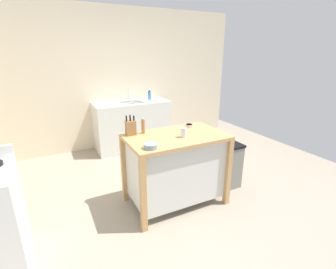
% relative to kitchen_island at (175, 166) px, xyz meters
% --- Properties ---
extents(ground_plane, '(5.96, 5.96, 0.00)m').
position_rel_kitchen_island_xyz_m(ground_plane, '(0.01, -0.08, -0.50)').
color(ground_plane, gray).
rests_on(ground_plane, ground).
extents(wall_back, '(4.96, 0.10, 2.60)m').
position_rel_kitchen_island_xyz_m(wall_back, '(0.01, 2.37, 0.80)').
color(wall_back, beige).
rests_on(wall_back, ground).
extents(kitchen_island, '(1.16, 0.71, 0.89)m').
position_rel_kitchen_island_xyz_m(kitchen_island, '(0.00, 0.00, 0.00)').
color(kitchen_island, tan).
rests_on(kitchen_island, ground).
extents(knife_block, '(0.11, 0.09, 0.24)m').
position_rel_kitchen_island_xyz_m(knife_block, '(-0.46, 0.25, 0.48)').
color(knife_block, olive).
rests_on(knife_block, kitchen_island).
extents(bowl_ceramic_wide, '(0.14, 0.14, 0.05)m').
position_rel_kitchen_island_xyz_m(bowl_ceramic_wide, '(-0.42, -0.23, 0.42)').
color(bowl_ceramic_wide, gray).
rests_on(bowl_ceramic_wide, kitchen_island).
extents(bowl_stoneware_deep, '(0.11, 0.11, 0.04)m').
position_rel_kitchen_island_xyz_m(bowl_stoneware_deep, '(0.31, 0.21, 0.41)').
color(bowl_stoneware_deep, beige).
rests_on(bowl_stoneware_deep, kitchen_island).
extents(drinking_cup, '(0.07, 0.07, 0.11)m').
position_rel_kitchen_island_xyz_m(drinking_cup, '(0.05, -0.10, 0.45)').
color(drinking_cup, silver).
rests_on(drinking_cup, kitchen_island).
extents(pepper_grinder, '(0.04, 0.04, 0.19)m').
position_rel_kitchen_island_xyz_m(pepper_grinder, '(-0.31, 0.24, 0.48)').
color(pepper_grinder, '#9E7042').
rests_on(pepper_grinder, kitchen_island).
extents(trash_bin, '(0.36, 0.28, 0.63)m').
position_rel_kitchen_island_xyz_m(trash_bin, '(0.82, 0.00, -0.18)').
color(trash_bin, slate).
rests_on(trash_bin, ground).
extents(sink_counter, '(1.41, 0.60, 0.91)m').
position_rel_kitchen_island_xyz_m(sink_counter, '(0.15, 2.01, -0.04)').
color(sink_counter, silver).
rests_on(sink_counter, ground).
extents(sink_faucet, '(0.02, 0.02, 0.22)m').
position_rel_kitchen_island_xyz_m(sink_faucet, '(0.15, 2.16, 0.52)').
color(sink_faucet, '#B7BCC1').
rests_on(sink_faucet, sink_counter).
extents(bottle_dish_soap, '(0.06, 0.06, 0.18)m').
position_rel_kitchen_island_xyz_m(bottle_dish_soap, '(0.55, 2.08, 0.50)').
color(bottle_dish_soap, blue).
rests_on(bottle_dish_soap, sink_counter).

